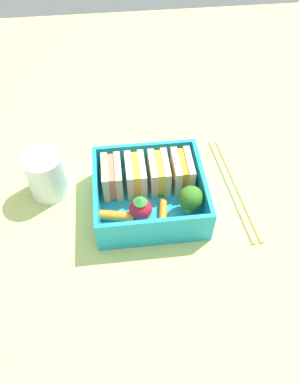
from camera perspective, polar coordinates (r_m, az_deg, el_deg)
ground_plane at (r=55.88cm, az=0.00°, el=-2.39°), size 120.00×120.00×2.00cm
bento_tray at (r=54.60cm, az=0.00°, el=-1.39°), size 15.40×14.34×1.20cm
bento_rim at (r=52.45cm, az=0.00°, el=0.45°), size 15.40×14.34×4.30cm
sandwich_left at (r=54.09cm, az=-5.72°, el=2.33°), size 2.79×5.64×4.49cm
sandwich_center_left at (r=54.11cm, az=-2.13°, el=2.64°), size 2.79×5.64×4.49cm
sandwich_center at (r=54.35cm, az=1.45°, el=2.95°), size 2.79×5.64×4.49cm
sandwich_center_right at (r=54.79cm, az=4.98°, el=3.24°), size 2.79×5.64×4.49cm
carrot_stick_left at (r=51.69cm, az=-5.34°, el=-3.61°), size 5.55×2.40×1.37cm
strawberry_far_left at (r=50.93cm, az=-1.38°, el=-2.52°), size 3.18×3.18×3.78cm
carrot_stick_far_left at (r=51.81cm, az=2.06°, el=-3.41°), size 1.79×4.74×1.10cm
broccoli_floret at (r=51.10cm, az=6.33°, el=-1.02°), size 3.46×3.46×4.47cm
chopstick_pair at (r=58.09cm, az=12.71°, el=0.84°), size 3.46×20.19×0.70cm
drinking_glass at (r=56.06cm, az=-15.50°, el=2.60°), size 5.80×5.80×7.03cm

